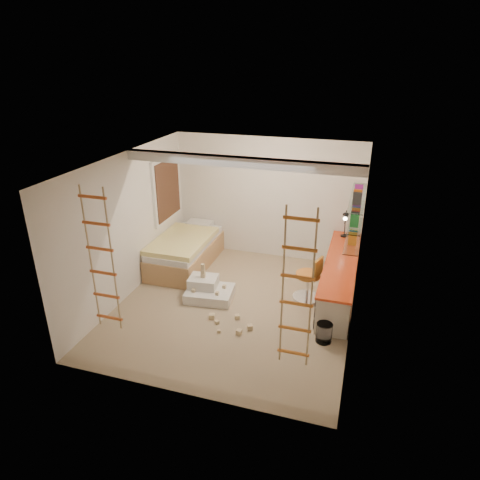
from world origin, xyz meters
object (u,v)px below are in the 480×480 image
(bed, at_px, (186,251))
(swivel_chair, at_px, (309,284))
(desk, at_px, (340,277))
(play_platform, at_px, (208,290))

(bed, distance_m, swivel_chair, 2.75)
(bed, height_order, swivel_chair, swivel_chair)
(desk, distance_m, play_platform, 2.41)
(desk, xyz_separation_m, swivel_chair, (-0.51, -0.26, -0.09))
(desk, height_order, swivel_chair, swivel_chair)
(bed, relative_size, swivel_chair, 2.35)
(desk, relative_size, bed, 1.40)
(desk, relative_size, play_platform, 3.10)
(desk, xyz_separation_m, play_platform, (-2.28, -0.73, -0.26))
(play_platform, bearing_deg, swivel_chair, 14.97)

